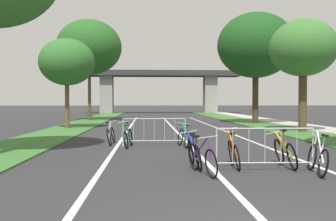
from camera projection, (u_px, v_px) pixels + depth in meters
grass_verge_left at (85, 123)px, 28.64m from camera, size 2.71×60.30×0.05m
grass_verge_right at (251, 123)px, 29.34m from camera, size 2.71×60.30×0.05m
sidewalk_path_right at (281, 122)px, 29.47m from camera, size 2.21×60.30×0.08m
lane_stripe_center at (176, 131)px, 21.77m from camera, size 0.14×34.88×0.01m
lane_stripe_right_lane at (223, 130)px, 21.93m from camera, size 0.14×34.88×0.01m
lane_stripe_left_lane at (128, 131)px, 21.62m from camera, size 0.14×34.88×0.01m
overpass_bridge at (159, 82)px, 54.00m from camera, size 23.39×4.07×6.06m
tree_left_pine_near at (67, 62)px, 23.22m from camera, size 3.42×3.42×5.59m
tree_left_pine_far at (89, 47)px, 32.86m from camera, size 5.66×5.66×8.85m
tree_right_oak_near at (303, 49)px, 20.45m from camera, size 3.65×3.65×6.18m
tree_right_oak_mid at (256, 46)px, 28.30m from camera, size 5.77×5.77×8.38m
crowd_barrier_nearest at (265, 149)px, 9.26m from camera, size 2.47×0.50×1.05m
crowd_barrier_second at (154, 132)px, 14.46m from camera, size 2.47×0.49×1.05m
bicycle_yellow_0 at (285, 152)px, 9.71m from camera, size 0.53×1.73×1.01m
bicycle_green_1 at (128, 137)px, 13.93m from camera, size 0.53×1.68×1.00m
bicycle_silver_2 at (111, 135)px, 14.88m from camera, size 0.51×1.76×0.92m
bicycle_white_3 at (318, 158)px, 8.76m from camera, size 0.62×1.62×1.02m
bicycle_purple_4 at (202, 158)px, 8.76m from camera, size 0.56×1.68×0.95m
bicycle_orange_5 at (234, 153)px, 9.65m from camera, size 0.48×1.66×1.01m
bicycle_blue_6 at (194, 153)px, 9.62m from camera, size 0.52×1.75×0.93m
bicycle_teal_7 at (184, 137)px, 13.98m from camera, size 0.54×1.62×0.91m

